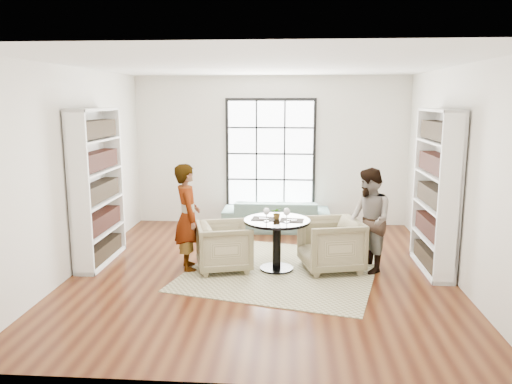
# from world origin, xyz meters

# --- Properties ---
(ground) EXTENTS (6.00, 6.00, 0.00)m
(ground) POSITION_xyz_m (0.00, 0.00, 0.00)
(ground) COLOR #5C3115
(room_shell) EXTENTS (6.00, 6.01, 6.00)m
(room_shell) POSITION_xyz_m (0.00, 0.54, 1.26)
(room_shell) COLOR silver
(room_shell) RESTS_ON ground
(rug) EXTENTS (3.26, 3.26, 0.01)m
(rug) POSITION_xyz_m (0.31, 0.07, 0.01)
(rug) COLOR tan
(rug) RESTS_ON ground
(pedestal_table) EXTENTS (0.98, 0.98, 0.78)m
(pedestal_table) POSITION_xyz_m (0.23, 0.09, 0.57)
(pedestal_table) COLOR black
(pedestal_table) RESTS_ON ground
(sofa) EXTENTS (2.07, 0.83, 0.60)m
(sofa) POSITION_xyz_m (0.14, 2.45, 0.30)
(sofa) COLOR slate
(sofa) RESTS_ON ground
(armchair_left) EXTENTS (0.97, 0.95, 0.72)m
(armchair_left) POSITION_xyz_m (-0.56, 0.06, 0.36)
(armchair_left) COLOR tan
(armchair_left) RESTS_ON ground
(armchair_right) EXTENTS (1.04, 1.02, 0.78)m
(armchair_right) POSITION_xyz_m (1.03, 0.16, 0.39)
(armchair_right) COLOR tan
(armchair_right) RESTS_ON ground
(person_left) EXTENTS (0.56, 0.68, 1.60)m
(person_left) POSITION_xyz_m (-1.11, 0.06, 0.80)
(person_left) COLOR gray
(person_left) RESTS_ON ground
(person_right) EXTENTS (0.74, 0.86, 1.55)m
(person_right) POSITION_xyz_m (1.58, 0.16, 0.77)
(person_right) COLOR gray
(person_right) RESTS_ON ground
(placemat_left) EXTENTS (0.36, 0.29, 0.01)m
(placemat_left) POSITION_xyz_m (0.03, 0.12, 0.79)
(placemat_left) COLOR black
(placemat_left) RESTS_ON pedestal_table
(placemat_right) EXTENTS (0.36, 0.29, 0.01)m
(placemat_right) POSITION_xyz_m (0.45, 0.04, 0.79)
(placemat_right) COLOR black
(placemat_right) RESTS_ON pedestal_table
(cutlery_left) EXTENTS (0.16, 0.23, 0.01)m
(cutlery_left) POSITION_xyz_m (0.03, 0.12, 0.79)
(cutlery_left) COLOR silver
(cutlery_left) RESTS_ON placemat_left
(cutlery_right) EXTENTS (0.16, 0.23, 0.01)m
(cutlery_right) POSITION_xyz_m (0.45, 0.04, 0.79)
(cutlery_right) COLOR silver
(cutlery_right) RESTS_ON placemat_right
(wine_glass_left) EXTENTS (0.09, 0.09, 0.21)m
(wine_glass_left) POSITION_xyz_m (0.08, -0.04, 0.93)
(wine_glass_left) COLOR silver
(wine_glass_left) RESTS_ON pedestal_table
(wine_glass_right) EXTENTS (0.10, 0.10, 0.21)m
(wine_glass_right) POSITION_xyz_m (0.37, -0.07, 0.93)
(wine_glass_right) COLOR silver
(wine_glass_right) RESTS_ON pedestal_table
(flower_centerpiece) EXTENTS (0.18, 0.16, 0.19)m
(flower_centerpiece) POSITION_xyz_m (0.23, 0.13, 0.87)
(flower_centerpiece) COLOR gray
(flower_centerpiece) RESTS_ON pedestal_table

